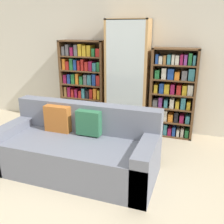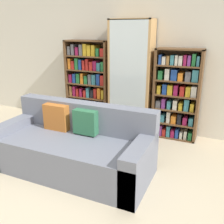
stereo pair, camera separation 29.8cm
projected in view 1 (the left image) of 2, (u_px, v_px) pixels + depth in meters
name	position (u px, v px, depth m)	size (l,w,h in m)	color
ground_plane	(57.00, 199.00, 2.78)	(16.00, 16.00, 0.00)	beige
wall_back	(123.00, 55.00, 4.54)	(6.95, 0.06, 2.70)	silver
couch	(77.00, 149.00, 3.26)	(2.06, 0.90, 0.85)	slate
bookshelf_left	(84.00, 85.00, 4.76)	(0.87, 0.32, 1.61)	brown
display_cabinet	(127.00, 78.00, 4.41)	(0.74, 0.36, 1.96)	tan
bookshelf_right	(173.00, 94.00, 4.25)	(0.75, 0.32, 1.51)	brown
wine_bottle	(154.00, 137.00, 4.04)	(0.08, 0.08, 0.34)	#192333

